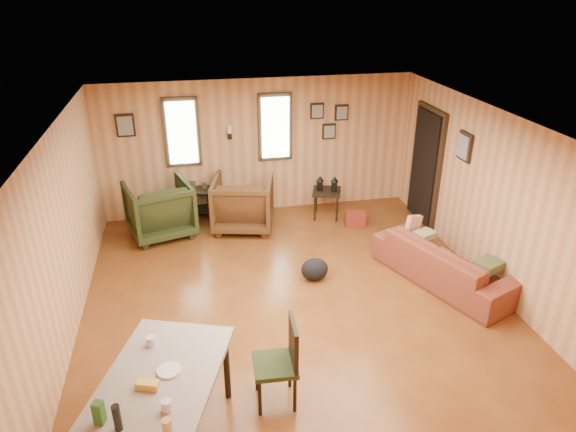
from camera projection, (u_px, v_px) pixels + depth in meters
name	position (u px, v px, depth m)	size (l,w,h in m)	color
room	(303.00, 208.00, 6.68)	(5.54, 6.04, 2.44)	brown
sofa	(446.00, 256.00, 7.15)	(2.10, 0.61, 0.82)	brown
recliner_brown	(243.00, 201.00, 8.67)	(0.98, 0.92, 1.01)	#492D16
recliner_green	(159.00, 207.00, 8.43)	(0.99, 0.92, 1.01)	#273016
end_table	(200.00, 197.00, 9.11)	(0.68, 0.66, 0.68)	black
side_table	(327.00, 189.00, 9.05)	(0.61, 0.61, 0.78)	black
cooler	(355.00, 219.00, 8.90)	(0.39, 0.32, 0.24)	maroon
backpack	(315.00, 269.00, 7.29)	(0.43, 0.34, 0.33)	black
sofa_pillows	(452.00, 246.00, 7.24)	(0.91, 1.51, 0.31)	#49512D
dining_table	(159.00, 387.00, 4.43)	(1.43, 1.82, 1.04)	gray
dining_chair	(282.00, 358.00, 5.06)	(0.45, 0.45, 0.95)	#273016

